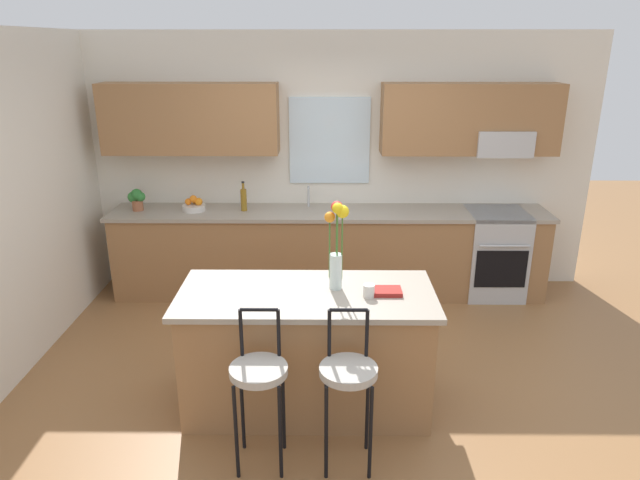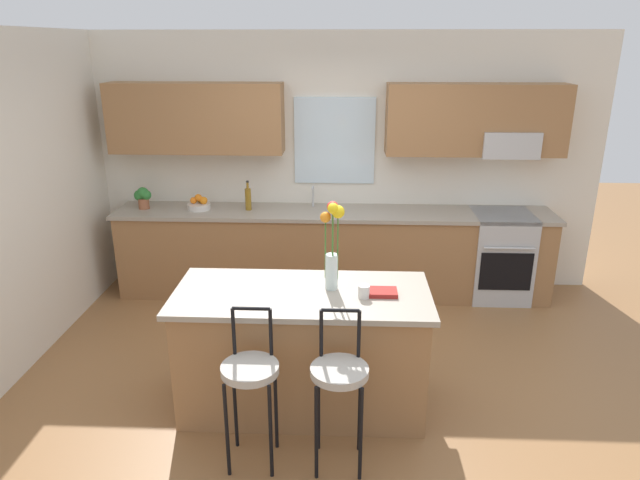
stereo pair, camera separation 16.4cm
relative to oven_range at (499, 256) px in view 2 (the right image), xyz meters
The scene contains 15 objects.
ground_plane 2.46m from the oven_range, 136.20° to the right, with size 14.00×14.00×0.00m, color olive.
wall_left 4.61m from the oven_range, 162.29° to the right, with size 0.12×4.60×2.70m, color silver.
back_wall_assembly 2.03m from the oven_range, 169.81° to the left, with size 5.60×0.50×2.70m.
counter_run 1.75m from the oven_range, behind, with size 4.56×0.64×0.92m.
sink_faucet 2.06m from the oven_range, behind, with size 0.02×0.13×0.23m.
oven_range is the anchor object (origin of this frame).
kitchen_island 2.78m from the oven_range, 133.75° to the right, with size 1.81×0.82×0.92m.
bar_stool_near 3.43m from the oven_range, 129.86° to the right, with size 0.36×0.36×1.04m.
bar_stool_middle 3.11m from the oven_range, 122.04° to the right, with size 0.36×0.36×1.04m.
flower_vase 2.71m from the oven_range, 131.44° to the right, with size 0.17×0.13×0.64m.
mug_ceramic 2.61m from the oven_range, 125.64° to the right, with size 0.08×0.08×0.09m, color silver.
cookbook 2.48m from the oven_range, 123.86° to the right, with size 0.20×0.15×0.03m, color maroon.
fruit_bowl_oranges 3.20m from the oven_range, behind, with size 0.24×0.24×0.16m.
bottle_olive_oil 2.70m from the oven_range, behind, with size 0.06×0.06×0.31m.
potted_plant_small 3.80m from the oven_range, behind, with size 0.19×0.13×0.23m.
Camera 2 is at (0.11, -3.95, 2.58)m, focal length 31.72 mm.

